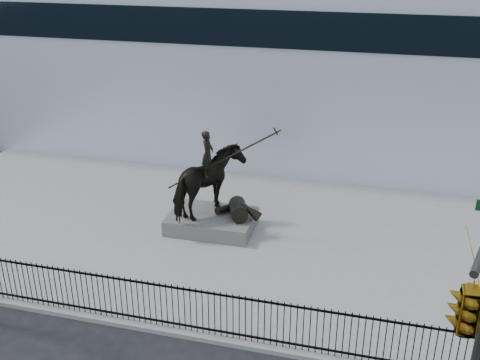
# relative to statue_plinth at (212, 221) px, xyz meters

# --- Properties ---
(plaza) EXTENTS (30.00, 12.00, 0.15)m
(plaza) POSITION_rel_statue_plinth_xyz_m (1.67, -0.33, -0.38)
(plaza) COLOR gray
(plaza) RESTS_ON ground
(building) EXTENTS (44.00, 14.00, 9.00)m
(building) POSITION_rel_statue_plinth_xyz_m (1.67, 12.67, 4.04)
(building) COLOR silver
(building) RESTS_ON ground
(picket_fence) EXTENTS (22.10, 0.10, 1.50)m
(picket_fence) POSITION_rel_statue_plinth_xyz_m (1.67, -6.08, 0.45)
(picket_fence) COLOR black
(picket_fence) RESTS_ON plaza
(statue_plinth) EXTENTS (3.29, 2.28, 0.61)m
(statue_plinth) POSITION_rel_statue_plinth_xyz_m (0.00, 0.00, 0.00)
(statue_plinth) COLOR #4F4D48
(statue_plinth) RESTS_ON plaza
(equestrian_statue) EXTENTS (4.20, 2.61, 3.55)m
(equestrian_statue) POSITION_rel_statue_plinth_xyz_m (0.06, 0.00, 1.59)
(equestrian_statue) COLOR black
(equestrian_statue) RESTS_ON statue_plinth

